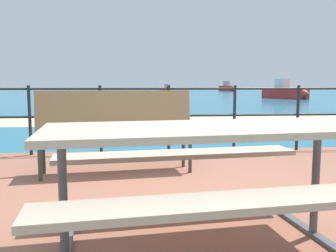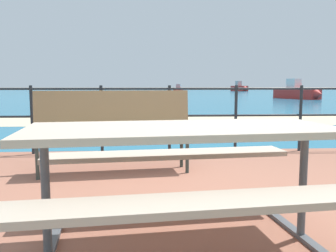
{
  "view_description": "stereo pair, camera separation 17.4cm",
  "coord_description": "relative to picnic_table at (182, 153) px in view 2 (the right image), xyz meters",
  "views": [
    {
      "loc": [
        -0.53,
        -2.72,
        1.06
      ],
      "look_at": [
        -0.04,
        2.13,
        0.49
      ],
      "focal_mm": 38.06,
      "sensor_mm": 36.0,
      "label": 1
    },
    {
      "loc": [
        -0.36,
        -2.74,
        1.06
      ],
      "look_at": [
        -0.04,
        2.13,
        0.49
      ],
      "focal_mm": 38.06,
      "sensor_mm": 36.0,
      "label": 2
    }
  ],
  "objects": [
    {
      "name": "boat_mid",
      "position": [
        14.69,
        53.39,
        -0.14
      ],
      "size": [
        1.98,
        4.24,
        1.59
      ],
      "rotation": [
        0.0,
        0.0,
        4.95
      ],
      "color": "red",
      "rests_on": "sea_water"
    },
    {
      "name": "sea_water",
      "position": [
        0.14,
        40.66,
        -0.65
      ],
      "size": [
        90.0,
        90.0,
        0.01
      ],
      "primitive_type": "cube",
      "color": "#196B8E",
      "rests_on": "ground"
    },
    {
      "name": "railing_fence",
      "position": [
        0.14,
        3.09,
        0.02
      ],
      "size": [
        5.94,
        0.04,
        0.98
      ],
      "color": "#1E2328",
      "rests_on": "patio_paving"
    },
    {
      "name": "boat_far",
      "position": [
        4.15,
        44.45,
        -0.26
      ],
      "size": [
        1.51,
        3.4,
        1.1
      ],
      "rotation": [
        0.0,
        0.0,
        4.49
      ],
      "color": "red",
      "rests_on": "sea_water"
    },
    {
      "name": "picnic_table",
      "position": [
        0.0,
        0.0,
        0.0
      ],
      "size": [
        1.96,
        1.57,
        0.75
      ],
      "rotation": [
        0.0,
        0.0,
        0.11
      ],
      "color": "tan",
      "rests_on": "patio_paving"
    },
    {
      "name": "beach_strip",
      "position": [
        0.14,
        8.27,
        -0.64
      ],
      "size": [
        54.04,
        3.76,
        0.01
      ],
      "primitive_type": "cube",
      "rotation": [
        0.0,
        0.0,
        -0.02
      ],
      "color": "beige",
      "rests_on": "ground"
    },
    {
      "name": "park_bench",
      "position": [
        -0.58,
        1.99,
        -0.04
      ],
      "size": [
        1.81,
        0.62,
        0.93
      ],
      "rotation": [
        0.0,
        0.0,
        0.11
      ],
      "color": "#8C704C",
      "rests_on": "patio_paving"
    },
    {
      "name": "patio_paving",
      "position": [
        0.14,
        0.66,
        -0.62
      ],
      "size": [
        6.4,
        5.2,
        0.06
      ],
      "primitive_type": "cube",
      "color": "#935B47",
      "rests_on": "ground"
    },
    {
      "name": "boat_near",
      "position": [
        10.91,
        23.33,
        -0.17
      ],
      "size": [
        2.29,
        4.32,
        1.47
      ],
      "rotation": [
        0.0,
        0.0,
        5.06
      ],
      "color": "red",
      "rests_on": "sea_water"
    },
    {
      "name": "ground_plane",
      "position": [
        0.14,
        0.66,
        -0.65
      ],
      "size": [
        240.0,
        240.0,
        0.0
      ],
      "primitive_type": "plane",
      "color": "beige"
    }
  ]
}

